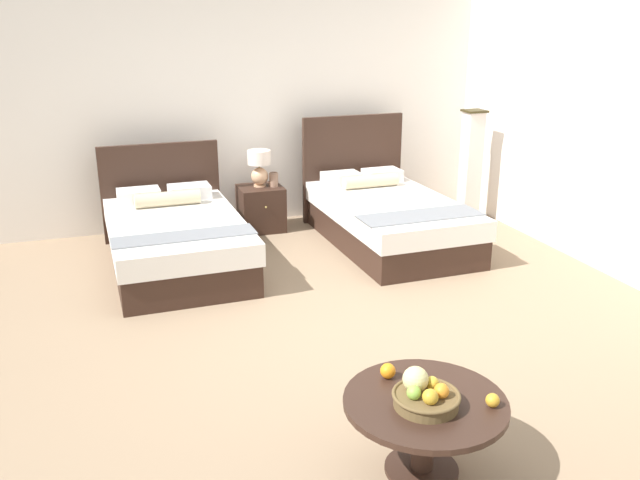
{
  "coord_description": "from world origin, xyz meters",
  "views": [
    {
      "loc": [
        -1.77,
        -4.52,
        2.38
      ],
      "look_at": [
        -0.08,
        0.53,
        0.58
      ],
      "focal_mm": 37.43,
      "sensor_mm": 36.0,
      "label": 1
    }
  ],
  "objects_px": {
    "table_lamp": "(259,165)",
    "floor_lamp_corner": "(471,167)",
    "vase": "(274,180)",
    "coffee_table": "(424,416)",
    "bed_near_window": "(175,238)",
    "bed_near_corner": "(387,216)",
    "nightstand": "(261,208)",
    "loose_apple": "(493,400)",
    "fruit_bowl": "(425,394)",
    "loose_orange": "(388,371)"
  },
  "relations": [
    {
      "from": "bed_near_corner",
      "to": "loose_apple",
      "type": "bearing_deg",
      "value": -106.15
    },
    {
      "from": "table_lamp",
      "to": "coffee_table",
      "type": "height_order",
      "value": "table_lamp"
    },
    {
      "from": "bed_near_window",
      "to": "nightstand",
      "type": "bearing_deg",
      "value": 39.38
    },
    {
      "from": "table_lamp",
      "to": "floor_lamp_corner",
      "type": "distance_m",
      "value": 2.51
    },
    {
      "from": "bed_near_corner",
      "to": "table_lamp",
      "type": "bearing_deg",
      "value": 143.05
    },
    {
      "from": "nightstand",
      "to": "loose_apple",
      "type": "height_order",
      "value": "loose_apple"
    },
    {
      "from": "bed_near_window",
      "to": "loose_apple",
      "type": "distance_m",
      "value": 4.0
    },
    {
      "from": "table_lamp",
      "to": "fruit_bowl",
      "type": "bearing_deg",
      "value": -92.98
    },
    {
      "from": "nightstand",
      "to": "table_lamp",
      "type": "height_order",
      "value": "table_lamp"
    },
    {
      "from": "nightstand",
      "to": "vase",
      "type": "bearing_deg",
      "value": -15.0
    },
    {
      "from": "coffee_table",
      "to": "bed_near_window",
      "type": "bearing_deg",
      "value": 103.56
    },
    {
      "from": "nightstand",
      "to": "loose_apple",
      "type": "bearing_deg",
      "value": -88.89
    },
    {
      "from": "bed_near_window",
      "to": "table_lamp",
      "type": "distance_m",
      "value": 1.49
    },
    {
      "from": "bed_near_window",
      "to": "coffee_table",
      "type": "distance_m",
      "value": 3.75
    },
    {
      "from": "floor_lamp_corner",
      "to": "loose_orange",
      "type": "bearing_deg",
      "value": -125.99
    },
    {
      "from": "loose_apple",
      "to": "floor_lamp_corner",
      "type": "distance_m",
      "value": 4.87
    },
    {
      "from": "table_lamp",
      "to": "fruit_bowl",
      "type": "height_order",
      "value": "table_lamp"
    },
    {
      "from": "table_lamp",
      "to": "coffee_table",
      "type": "xyz_separation_m",
      "value": [
        -0.21,
        -4.55,
        -0.41
      ]
    },
    {
      "from": "nightstand",
      "to": "loose_orange",
      "type": "xyz_separation_m",
      "value": [
        -0.31,
        -4.27,
        0.24
      ]
    },
    {
      "from": "loose_orange",
      "to": "floor_lamp_corner",
      "type": "height_order",
      "value": "floor_lamp_corner"
    },
    {
      "from": "vase",
      "to": "bed_near_window",
      "type": "bearing_deg",
      "value": -145.42
    },
    {
      "from": "nightstand",
      "to": "floor_lamp_corner",
      "type": "distance_m",
      "value": 2.54
    },
    {
      "from": "bed_near_corner",
      "to": "fruit_bowl",
      "type": "distance_m",
      "value": 3.98
    },
    {
      "from": "bed_near_corner",
      "to": "loose_orange",
      "type": "distance_m",
      "value": 3.71
    },
    {
      "from": "nightstand",
      "to": "coffee_table",
      "type": "xyz_separation_m",
      "value": [
        -0.21,
        -4.53,
        0.09
      ]
    },
    {
      "from": "bed_near_window",
      "to": "table_lamp",
      "type": "xyz_separation_m",
      "value": [
        1.09,
        0.91,
        0.47
      ]
    },
    {
      "from": "bed_near_corner",
      "to": "nightstand",
      "type": "distance_m",
      "value": 1.49
    },
    {
      "from": "vase",
      "to": "floor_lamp_corner",
      "type": "xyz_separation_m",
      "value": [
        2.31,
        -0.41,
        0.07
      ]
    },
    {
      "from": "table_lamp",
      "to": "bed_near_window",
      "type": "bearing_deg",
      "value": -140.0
    },
    {
      "from": "bed_near_corner",
      "to": "fruit_bowl",
      "type": "height_order",
      "value": "bed_near_corner"
    },
    {
      "from": "bed_near_corner",
      "to": "table_lamp",
      "type": "height_order",
      "value": "bed_near_corner"
    },
    {
      "from": "bed_near_corner",
      "to": "floor_lamp_corner",
      "type": "xyz_separation_m",
      "value": [
        1.26,
        0.43,
        0.37
      ]
    },
    {
      "from": "vase",
      "to": "coffee_table",
      "type": "relative_size",
      "value": 0.19
    },
    {
      "from": "bed_near_corner",
      "to": "nightstand",
      "type": "relative_size",
      "value": 4.31
    },
    {
      "from": "nightstand",
      "to": "fruit_bowl",
      "type": "distance_m",
      "value": 4.59
    },
    {
      "from": "vase",
      "to": "floor_lamp_corner",
      "type": "distance_m",
      "value": 2.35
    },
    {
      "from": "bed_near_window",
      "to": "bed_near_corner",
      "type": "height_order",
      "value": "bed_near_corner"
    },
    {
      "from": "vase",
      "to": "fruit_bowl",
      "type": "height_order",
      "value": "vase"
    },
    {
      "from": "bed_near_corner",
      "to": "loose_orange",
      "type": "xyz_separation_m",
      "value": [
        -1.5,
        -3.38,
        0.2
      ]
    },
    {
      "from": "coffee_table",
      "to": "floor_lamp_corner",
      "type": "relative_size",
      "value": 0.65
    },
    {
      "from": "loose_orange",
      "to": "floor_lamp_corner",
      "type": "xyz_separation_m",
      "value": [
        2.77,
        3.81,
        0.17
      ]
    },
    {
      "from": "bed_near_window",
      "to": "vase",
      "type": "distance_m",
      "value": 1.53
    },
    {
      "from": "table_lamp",
      "to": "loose_apple",
      "type": "relative_size",
      "value": 5.67
    },
    {
      "from": "vase",
      "to": "bed_near_corner",
      "type": "bearing_deg",
      "value": -38.73
    },
    {
      "from": "table_lamp",
      "to": "loose_apple",
      "type": "height_order",
      "value": "table_lamp"
    },
    {
      "from": "loose_orange",
      "to": "bed_near_window",
      "type": "bearing_deg",
      "value": 103.02
    },
    {
      "from": "bed_near_window",
      "to": "bed_near_corner",
      "type": "relative_size",
      "value": 0.95
    },
    {
      "from": "nightstand",
      "to": "floor_lamp_corner",
      "type": "height_order",
      "value": "floor_lamp_corner"
    },
    {
      "from": "bed_near_corner",
      "to": "loose_orange",
      "type": "bearing_deg",
      "value": -113.96
    },
    {
      "from": "nightstand",
      "to": "vase",
      "type": "relative_size",
      "value": 3.13
    }
  ]
}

